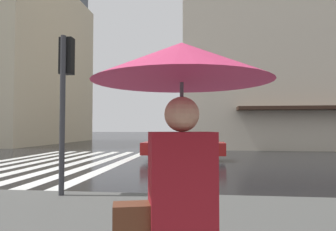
% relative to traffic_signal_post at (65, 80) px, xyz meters
% --- Properties ---
extents(ground_plane, '(220.00, 220.00, 0.00)m').
position_rel_traffic_signal_post_xyz_m(ground_plane, '(3.31, 1.73, -2.72)').
color(ground_plane, black).
extents(zebra_crossing, '(13.00, 6.50, 0.01)m').
position_rel_traffic_signal_post_xyz_m(zebra_crossing, '(7.31, 3.77, -2.71)').
color(zebra_crossing, silver).
rests_on(zebra_crossing, ground_plane).
extents(haussmann_block_corner, '(15.82, 25.70, 24.19)m').
position_rel_traffic_signal_post_xyz_m(haussmann_block_corner, '(23.12, -14.49, 9.12)').
color(haussmann_block_corner, beige).
rests_on(haussmann_block_corner, ground_plane).
extents(traffic_signal_post, '(0.44, 0.30, 3.56)m').
position_rel_traffic_signal_post_xyz_m(traffic_signal_post, '(0.00, 0.00, 0.00)').
color(traffic_signal_post, '#333338').
rests_on(traffic_signal_post, sidewalk_pavement).
extents(car_red, '(1.85, 4.10, 1.41)m').
position_rel_traffic_signal_post_xyz_m(car_red, '(8.81, -2.09, -1.96)').
color(car_red, maroon).
rests_on(car_red, ground_plane).
extents(pedestrian_far_down_pavement, '(1.12, 1.12, 2.02)m').
position_rel_traffic_signal_post_xyz_m(pedestrian_far_down_pavement, '(-4.75, -2.98, -0.90)').
color(pedestrian_far_down_pavement, maroon).
rests_on(pedestrian_far_down_pavement, sidewalk_pavement).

